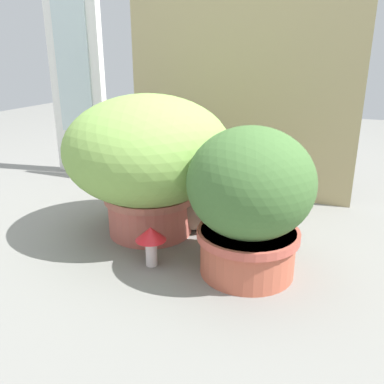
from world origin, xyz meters
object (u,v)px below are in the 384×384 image
(leafy_planter, at_px, (250,199))
(mushroom_ornament_red, at_px, (151,238))
(grass_planter, at_px, (148,156))
(cat, at_px, (193,197))

(leafy_planter, bearing_deg, mushroom_ornament_red, -165.40)
(leafy_planter, bearing_deg, grass_planter, 160.09)
(leafy_planter, xyz_separation_m, mushroom_ornament_red, (-0.28, -0.07, -0.14))
(cat, height_order, mushroom_ornament_red, cat)
(leafy_planter, relative_size, cat, 1.10)
(grass_planter, bearing_deg, mushroom_ornament_red, -61.28)
(mushroom_ornament_red, bearing_deg, grass_planter, 118.72)
(cat, distance_m, mushroom_ornament_red, 0.30)
(grass_planter, height_order, leafy_planter, grass_planter)
(leafy_planter, height_order, cat, leafy_planter)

